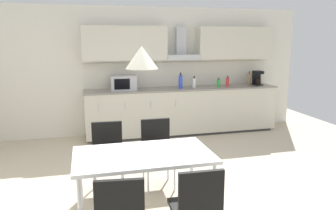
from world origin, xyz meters
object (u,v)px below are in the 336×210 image
(bottle_red, at_px, (228,82))
(dining_table, at_px, (143,158))
(bottle_green, at_px, (219,83))
(bottle_brown, at_px, (249,79))
(microwave, at_px, (123,83))
(chair_far_left, at_px, (108,150))
(bottle_blue, at_px, (181,82))
(coffee_maker, at_px, (257,78))
(chair_near_right, at_px, (197,204))
(chair_far_right, at_px, (157,146))
(pendant_lamp, at_px, (142,57))
(bottle_white, at_px, (194,83))

(bottle_red, height_order, dining_table, bottle_red)
(bottle_green, bearing_deg, bottle_brown, 5.40)
(microwave, bearing_deg, chair_far_left, -102.01)
(bottle_blue, xyz_separation_m, chair_far_left, (-1.59, -2.15, -0.54))
(bottle_red, bearing_deg, microwave, 178.62)
(bottle_brown, height_order, bottle_blue, bottle_blue)
(coffee_maker, distance_m, dining_table, 4.27)
(bottle_brown, relative_size, chair_far_left, 0.33)
(bottle_green, relative_size, chair_far_left, 0.21)
(microwave, relative_size, bottle_blue, 1.54)
(coffee_maker, height_order, chair_near_right, coffee_maker)
(coffee_maker, distance_m, chair_far_right, 3.53)
(dining_table, bearing_deg, chair_far_left, 111.78)
(bottle_red, relative_size, chair_far_right, 0.26)
(chair_far_left, distance_m, chair_near_right, 1.71)
(microwave, height_order, chair_far_right, microwave)
(bottle_brown, relative_size, pendant_lamp, 0.90)
(bottle_white, distance_m, bottle_blue, 0.31)
(bottle_white, distance_m, pendant_lamp, 3.45)
(chair_far_right, bearing_deg, bottle_brown, 42.10)
(dining_table, bearing_deg, bottle_blue, 66.59)
(bottle_red, bearing_deg, bottle_white, 176.14)
(dining_table, relative_size, chair_far_left, 1.64)
(chair_far_right, bearing_deg, chair_near_right, -90.10)
(microwave, xyz_separation_m, dining_table, (-0.15, -3.00, -0.39))
(bottle_blue, distance_m, pendant_lamp, 3.27)
(coffee_maker, relative_size, chair_far_right, 0.34)
(bottle_blue, bearing_deg, bottle_green, 2.03)
(dining_table, xyz_separation_m, chair_far_right, (0.32, 0.79, -0.15))
(chair_far_right, relative_size, pendant_lamp, 2.72)
(dining_table, xyz_separation_m, chair_near_right, (0.32, -0.79, -0.15))
(chair_near_right, bearing_deg, microwave, 92.49)
(microwave, xyz_separation_m, bottle_white, (1.42, -0.00, -0.04))
(bottle_white, relative_size, bottle_blue, 0.73)
(bottle_green, bearing_deg, chair_far_right, -129.09)
(bottle_red, distance_m, bottle_blue, 1.00)
(bottle_brown, distance_m, bottle_blue, 1.54)
(dining_table, relative_size, chair_near_right, 1.64)
(chair_far_right, bearing_deg, bottle_green, 50.91)
(bottle_white, xyz_separation_m, dining_table, (-1.57, -3.00, -0.35))
(bottle_blue, height_order, chair_far_left, bottle_blue)
(bottle_blue, bearing_deg, chair_far_right, -113.90)
(chair_near_right, bearing_deg, bottle_blue, 75.64)
(chair_near_right, bearing_deg, chair_far_left, 111.83)
(bottle_red, height_order, chair_far_right, bottle_red)
(coffee_maker, relative_size, dining_table, 0.21)
(bottle_brown, xyz_separation_m, chair_far_left, (-3.13, -2.25, -0.53))
(chair_far_right, bearing_deg, chair_far_left, -179.99)
(bottle_brown, relative_size, bottle_blue, 0.93)
(dining_table, relative_size, chair_far_right, 1.64)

